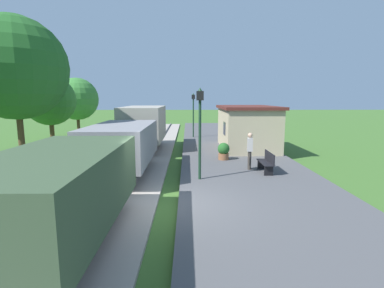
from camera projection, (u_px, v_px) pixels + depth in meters
The scene contains 15 objects.
ground_plane at pixel (172, 211), 9.26m from camera, with size 160.00×160.00×0.00m, color #3D6628.
platform_slab at pixel (272, 207), 9.30m from camera, with size 6.00×60.00×0.25m, color #4C4C4F.
track_ballast at pixel (96, 210), 9.22m from camera, with size 3.80×60.00×0.12m, color #9E9389.
rail_near at pixel (118, 206), 9.21m from camera, with size 0.07×60.00×0.14m, color slate.
rail_far at pixel (73, 206), 9.19m from camera, with size 0.07×60.00×0.14m, color slate.
freight_train at pixel (125, 142), 13.55m from camera, with size 2.50×19.40×2.72m.
station_hut at pixel (247, 127), 19.18m from camera, with size 3.50×5.80×2.78m.
bench_near_hut at pixel (267, 162), 13.05m from camera, with size 0.42×1.50×0.91m.
person_waiting at pixel (250, 149), 13.54m from camera, with size 0.29×0.41×1.71m.
potted_planter at pixel (224, 151), 15.73m from camera, with size 0.64×0.64×0.92m.
lamp_post_near at pixel (200, 117), 11.61m from camera, with size 0.28×0.28×3.70m.
lamp_post_far at pixel (193, 107), 24.53m from camera, with size 0.28×0.28×3.70m.
tree_trackside_mid at pixel (15, 68), 13.18m from camera, with size 4.65×4.65×7.20m.
tree_trackside_far at pixel (50, 100), 18.61m from camera, with size 3.20×3.20×5.00m.
tree_field_left at pixel (77, 99), 26.54m from camera, with size 3.81×3.81×5.36m.
Camera 1 is at (0.50, -8.83, 3.54)m, focal length 27.36 mm.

